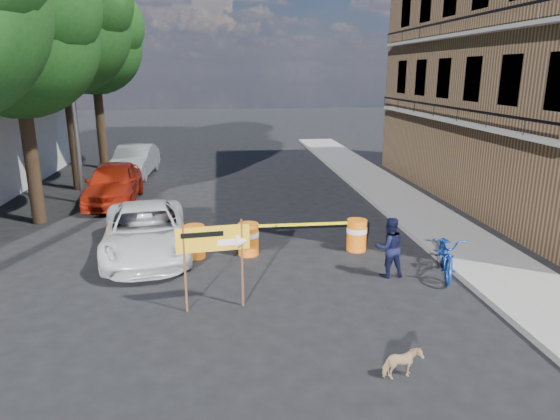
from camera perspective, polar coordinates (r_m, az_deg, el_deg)
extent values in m
plane|color=black|center=(11.06, -2.66, -10.77)|extent=(120.00, 120.00, 0.00)
cube|color=gray|center=(17.98, 15.95, -0.64)|extent=(2.40, 40.00, 0.15)
cylinder|color=#332316|center=(18.15, -26.62, 5.92)|extent=(0.44, 0.44, 4.76)
sphere|color=#194E16|center=(18.00, -28.05, 17.16)|extent=(5.00, 5.00, 5.00)
sphere|color=#194E16|center=(17.32, -26.16, 20.36)|extent=(3.75, 3.75, 3.75)
sphere|color=#194E16|center=(18.82, -29.30, 14.77)|extent=(3.50, 3.50, 3.50)
cylinder|color=#332316|center=(22.84, -22.61, 8.74)|extent=(0.44, 0.44, 5.32)
sphere|color=#194E16|center=(22.80, -23.70, 18.71)|extent=(5.40, 5.40, 5.40)
sphere|color=#194E16|center=(23.63, -24.98, 16.56)|extent=(3.78, 3.78, 3.78)
cylinder|color=#332316|center=(27.69, -19.86, 9.59)|extent=(0.44, 0.44, 4.93)
sphere|color=#194E16|center=(27.61, -20.59, 17.22)|extent=(4.80, 4.80, 4.80)
sphere|color=#194E16|center=(27.02, -19.19, 19.27)|extent=(3.60, 3.60, 3.60)
sphere|color=#194E16|center=(28.34, -21.63, 15.62)|extent=(3.36, 3.36, 3.36)
cylinder|color=gray|center=(20.13, -22.66, 11.82)|extent=(0.16, 0.16, 8.00)
cylinder|color=#E35B0D|center=(14.03, -17.96, -3.74)|extent=(0.56, 0.56, 0.90)
cylinder|color=white|center=(13.98, -18.01, -3.16)|extent=(0.58, 0.58, 0.14)
cylinder|color=#E35B0D|center=(13.75, -9.74, -3.57)|extent=(0.56, 0.56, 0.90)
cylinder|color=white|center=(13.70, -9.77, -2.98)|extent=(0.58, 0.58, 0.14)
cylinder|color=#E35B0D|center=(13.77, -3.65, -3.35)|extent=(0.56, 0.56, 0.90)
cylinder|color=white|center=(13.72, -3.66, -2.76)|extent=(0.58, 0.58, 0.14)
cylinder|color=#E35B0D|center=(14.25, 8.75, -2.84)|extent=(0.56, 0.56, 0.90)
cylinder|color=white|center=(14.20, 8.77, -2.27)|extent=(0.58, 0.58, 0.14)
cylinder|color=#592D19|center=(10.55, -10.81, -6.56)|extent=(0.05, 0.05, 1.96)
cylinder|color=#592D19|center=(10.65, -4.34, -6.11)|extent=(0.05, 0.05, 1.96)
cube|color=#F4A715|center=(10.37, -7.68, -3.27)|extent=(1.52, 0.20, 0.54)
cube|color=white|center=(10.42, -5.98, -3.71)|extent=(0.43, 0.06, 0.13)
cone|color=white|center=(10.45, -4.38, -3.60)|extent=(0.27, 0.31, 0.28)
cube|color=black|center=(10.30, -8.89, -2.82)|extent=(0.87, 0.11, 0.11)
imported|color=black|center=(12.51, 12.40, -4.19)|extent=(0.78, 0.63, 1.51)
imported|color=#1542B2|center=(12.91, 18.65, -2.68)|extent=(1.03, 1.27, 2.09)
imported|color=tan|center=(8.80, 13.79, -16.67)|extent=(0.69, 0.41, 0.54)
imported|color=white|center=(14.20, -15.12, -2.32)|extent=(2.88, 5.12, 1.35)
imported|color=maroon|center=(20.17, -18.49, 2.95)|extent=(2.00, 4.65, 1.56)
imported|color=#B4B8BC|center=(25.14, -16.24, 5.41)|extent=(1.89, 4.64, 1.49)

